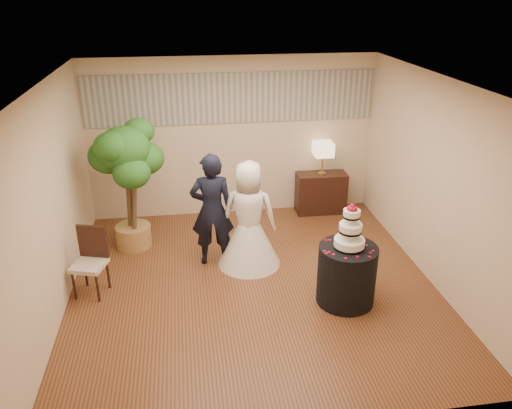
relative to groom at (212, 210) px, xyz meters
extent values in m
cube|color=brown|center=(0.50, -0.72, -0.86)|extent=(5.00, 5.00, 0.00)
cube|color=white|center=(0.50, -0.72, 1.94)|extent=(5.00, 5.00, 0.00)
cube|color=beige|center=(0.50, 1.78, 0.54)|extent=(5.00, 0.06, 2.80)
cube|color=beige|center=(0.50, -3.22, 0.54)|extent=(5.00, 0.06, 2.80)
cube|color=beige|center=(-2.00, -0.72, 0.54)|extent=(0.06, 5.00, 2.80)
cube|color=beige|center=(3.00, -0.72, 0.54)|extent=(0.06, 5.00, 2.80)
cube|color=#9B998F|center=(0.50, 1.76, 1.24)|extent=(4.90, 0.02, 0.85)
imported|color=black|center=(0.00, 0.00, 0.00)|extent=(0.65, 0.44, 1.72)
imported|color=white|center=(0.52, -0.12, -0.05)|extent=(1.14, 1.14, 1.62)
cylinder|color=black|center=(1.65, -1.28, -0.46)|extent=(0.86, 0.86, 0.81)
cube|color=black|center=(2.07, 1.52, -0.49)|extent=(0.91, 0.42, 0.75)
camera|label=1|loc=(-0.34, -6.60, 3.03)|focal=35.00mm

